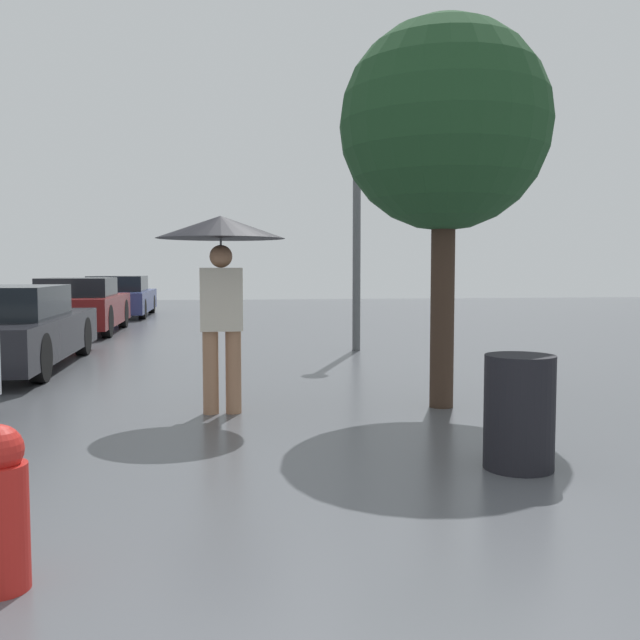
# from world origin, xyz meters

# --- Properties ---
(pedestrian) EXTENTS (1.22, 1.22, 1.89)m
(pedestrian) POSITION_xyz_m (-0.27, 4.84, 1.57)
(pedestrian) COLOR #9E7051
(pedestrian) RESTS_ON ground_plane
(parked_car_second) EXTENTS (1.67, 4.56, 1.16)m
(parked_car_second) POSITION_xyz_m (-3.20, 8.39, 0.55)
(parked_car_second) COLOR black
(parked_car_second) RESTS_ON ground_plane
(parked_car_third) EXTENTS (1.67, 4.03, 1.19)m
(parked_car_third) POSITION_xyz_m (-3.26, 13.99, 0.58)
(parked_car_third) COLOR maroon
(parked_car_third) RESTS_ON ground_plane
(parked_car_farthest) EXTENTS (1.76, 4.51, 1.18)m
(parked_car_farthest) POSITION_xyz_m (-3.14, 19.40, 0.55)
(parked_car_farthest) COLOR navy
(parked_car_farthest) RESTS_ON ground_plane
(tree) EXTENTS (2.07, 2.07, 3.84)m
(tree) POSITION_xyz_m (1.92, 4.86, 2.78)
(tree) COLOR #38281E
(tree) RESTS_ON ground_plane
(street_lamp) EXTENTS (0.35, 0.35, 4.32)m
(street_lamp) POSITION_xyz_m (2.04, 9.86, 2.81)
(street_lamp) COLOR #515456
(street_lamp) RESTS_ON ground_plane
(trash_bin) EXTENTS (0.49, 0.49, 0.80)m
(trash_bin) POSITION_xyz_m (1.77, 2.64, 0.40)
(trash_bin) COLOR black
(trash_bin) RESTS_ON ground_plane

